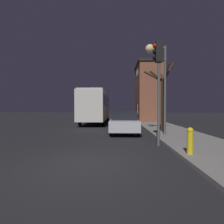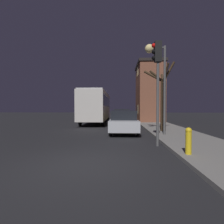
{
  "view_description": "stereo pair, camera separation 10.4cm",
  "coord_description": "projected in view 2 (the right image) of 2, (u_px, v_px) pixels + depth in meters",
  "views": [
    {
      "loc": [
        0.97,
        -5.1,
        1.69
      ],
      "look_at": [
        0.42,
        8.87,
        1.37
      ],
      "focal_mm": 28.0,
      "sensor_mm": 36.0,
      "label": 1
    },
    {
      "loc": [
        1.07,
        -5.09,
        1.69
      ],
      "look_at": [
        0.42,
        8.87,
        1.37
      ],
      "focal_mm": 28.0,
      "sensor_mm": 36.0,
      "label": 2
    }
  ],
  "objects": [
    {
      "name": "car_near_lane",
      "position": [
        123.0,
        121.0,
        11.84
      ],
      "size": [
        1.81,
        4.45,
        1.52
      ],
      "color": "#B7BABF",
      "rests_on": "ground"
    },
    {
      "name": "traffic_light",
      "position": [
        157.0,
        72.0,
        7.66
      ],
      "size": [
        0.43,
        0.24,
        4.6
      ],
      "color": "#4C4C4C",
      "rests_on": "ground"
    },
    {
      "name": "brick_building",
      "position": [
        149.0,
        92.0,
        21.5
      ],
      "size": [
        3.09,
        5.45,
        6.98
      ],
      "color": "brown",
      "rests_on": "sidewalk"
    },
    {
      "name": "fire_hydrant",
      "position": [
        189.0,
        140.0,
        5.89
      ],
      "size": [
        0.21,
        0.21,
        0.91
      ],
      "color": "gold",
      "rests_on": "sidewalk"
    },
    {
      "name": "bus",
      "position": [
        96.0,
        105.0,
        19.44
      ],
      "size": [
        2.43,
        9.55,
        3.43
      ],
      "color": "beige",
      "rests_on": "ground"
    },
    {
      "name": "car_mid_lane",
      "position": [
        122.0,
        116.0,
        18.7
      ],
      "size": [
        1.8,
        4.22,
        1.58
      ],
      "color": "olive",
      "rests_on": "ground"
    },
    {
      "name": "bare_tree",
      "position": [
        163.0,
        98.0,
        11.85
      ],
      "size": [
        1.95,
        1.79,
        4.63
      ],
      "color": "#382819",
      "rests_on": "sidewalk"
    },
    {
      "name": "streetlamp",
      "position": [
        156.0,
        66.0,
        10.21
      ],
      "size": [
        1.23,
        0.51,
        5.29
      ],
      "color": "#4C4C4C",
      "rests_on": "sidewalk"
    },
    {
      "name": "ground_plane",
      "position": [
        84.0,
        165.0,
        5.18
      ],
      "size": [
        120.0,
        120.0,
        0.0
      ],
      "primitive_type": "plane",
      "color": "black"
    }
  ]
}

